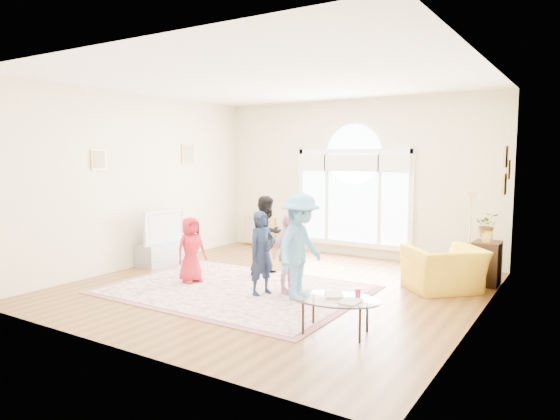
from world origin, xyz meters
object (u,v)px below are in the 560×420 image
Objects in this scene: area_rug at (235,290)px; coffee_table at (336,300)px; television at (162,226)px; armchair at (444,269)px; tv_console at (163,253)px.

area_rug is 3.14× the size of coffee_table.
television is 1.03× the size of armchair.
coffee_table reaches higher than tv_console.
coffee_table is (4.45, -1.64, -0.33)m from television.
tv_console is 4.76m from coffee_table.
area_rug is 3.43× the size of armchair.
television is at bearing 161.78° from area_rug.
area_rug is 3.32× the size of television.
armchair reaches higher than coffee_table.
tv_console is at bearing 180.00° from television.
area_rug is 2.46m from tv_console.
tv_console reaches higher than area_rug.
coffee_table is (2.13, -0.88, 0.39)m from area_rug.
coffee_table is at bearing -20.25° from tv_console.
tv_console is (-2.33, 0.76, 0.20)m from area_rug.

